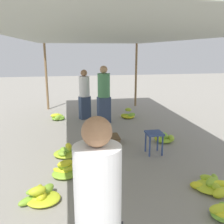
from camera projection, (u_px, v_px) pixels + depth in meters
canopy_post_back_left at (46, 77)px, 8.90m from camera, size 0.08×0.08×2.35m
canopy_post_back_right at (136, 76)px, 9.47m from camera, size 0.08×0.08×2.35m
canopy_tarp at (111, 38)px, 5.11m from camera, size 3.71×8.31×0.04m
vendor_foreground at (98, 218)px, 1.92m from camera, size 0.45×0.45×1.69m
stool at (154, 137)px, 5.19m from camera, size 0.34×0.34×0.47m
banana_pile_left_0 at (66, 170)px, 4.35m from camera, size 0.48×0.47×0.30m
banana_pile_left_1 at (68, 152)px, 5.18m from camera, size 0.60×0.55×0.25m
banana_pile_left_2 at (41, 196)px, 3.59m from camera, size 0.61×0.55×0.28m
banana_pile_left_3 at (58, 117)px, 7.76m from camera, size 0.45×0.47×0.21m
banana_pile_right_0 at (213, 186)px, 3.89m from camera, size 0.62×0.64×0.21m
banana_pile_right_1 at (164, 139)px, 5.94m from camera, size 0.52×0.43×0.21m
banana_pile_right_2 at (129, 115)px, 7.98m from camera, size 0.49×0.37×0.33m
crate_near at (109, 139)px, 5.88m from camera, size 0.46×0.46×0.16m
shopper_walking_mid at (104, 94)px, 7.29m from camera, size 0.42×0.42×1.69m
shopper_walking_far at (84, 94)px, 7.75m from camera, size 0.43×0.43×1.55m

